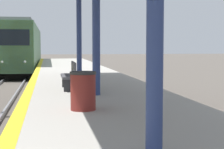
{
  "coord_description": "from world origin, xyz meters",
  "views": [
    {
      "loc": [
        2.29,
        -1.94,
        2.47
      ],
      "look_at": [
        6.21,
        21.02,
        0.64
      ],
      "focal_mm": 60.0,
      "sensor_mm": 36.0,
      "label": 1
    }
  ],
  "objects": [
    {
      "name": "bench",
      "position": [
        3.01,
        10.63,
        1.47
      ],
      "size": [
        0.44,
        1.65,
        0.92
      ],
      "color": "#4C4C51",
      "rests_on": "platform_right"
    },
    {
      "name": "trash_bin",
      "position": [
        3.07,
        6.54,
        1.43
      ],
      "size": [
        0.61,
        0.61,
        0.88
      ],
      "color": "maroon",
      "rests_on": "platform_right"
    },
    {
      "name": "train",
      "position": [
        0.0,
        35.57,
        2.23
      ],
      "size": [
        2.71,
        23.77,
        4.39
      ],
      "color": "black",
      "rests_on": "ground"
    }
  ]
}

